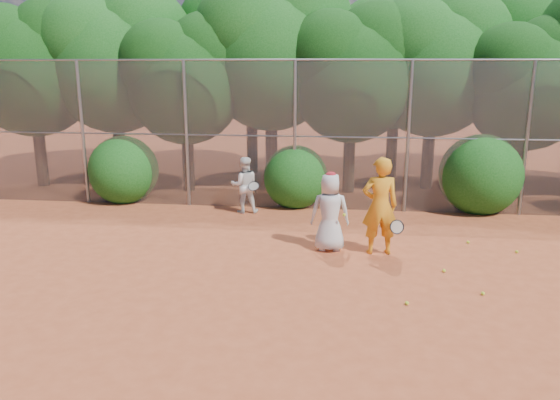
# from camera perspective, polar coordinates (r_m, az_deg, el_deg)

# --- Properties ---
(ground) EXTENTS (80.00, 80.00, 0.00)m
(ground) POSITION_cam_1_polar(r_m,az_deg,el_deg) (9.47, 4.37, -10.34)
(ground) COLOR #A64625
(ground) RESTS_ON ground
(fence_back) EXTENTS (20.05, 0.09, 4.03)m
(fence_back) POSITION_cam_1_polar(r_m,az_deg,el_deg) (14.74, 4.99, 6.80)
(fence_back) COLOR gray
(fence_back) RESTS_ON ground
(tree_0) EXTENTS (4.38, 3.81, 6.00)m
(tree_0) POSITION_cam_1_polar(r_m,az_deg,el_deg) (19.28, -24.39, 12.94)
(tree_0) COLOR black
(tree_0) RESTS_ON ground
(tree_1) EXTENTS (4.64, 4.03, 6.35)m
(tree_1) POSITION_cam_1_polar(r_m,az_deg,el_deg) (18.62, -16.81, 14.29)
(tree_1) COLOR black
(tree_1) RESTS_ON ground
(tree_2) EXTENTS (3.99, 3.47, 5.47)m
(tree_2) POSITION_cam_1_polar(r_m,az_deg,el_deg) (17.12, -9.73, 12.80)
(tree_2) COLOR black
(tree_2) RESTS_ON ground
(tree_3) EXTENTS (4.89, 4.26, 6.70)m
(tree_3) POSITION_cam_1_polar(r_m,az_deg,el_deg) (17.61, -0.71, 15.67)
(tree_3) COLOR black
(tree_3) RESTS_ON ground
(tree_4) EXTENTS (4.19, 3.64, 5.73)m
(tree_4) POSITION_cam_1_polar(r_m,az_deg,el_deg) (16.86, 7.69, 13.45)
(tree_4) COLOR black
(tree_4) RESTS_ON ground
(tree_5) EXTENTS (4.51, 3.92, 6.17)m
(tree_5) POSITION_cam_1_polar(r_m,az_deg,el_deg) (17.88, 15.98, 14.01)
(tree_5) COLOR black
(tree_5) RESTS_ON ground
(tree_6) EXTENTS (3.86, 3.36, 5.29)m
(tree_6) POSITION_cam_1_polar(r_m,az_deg,el_deg) (17.47, 24.62, 11.40)
(tree_6) COLOR black
(tree_6) RESTS_ON ground
(tree_9) EXTENTS (4.83, 4.20, 6.62)m
(tree_9) POSITION_cam_1_polar(r_m,az_deg,el_deg) (21.13, -16.91, 14.66)
(tree_9) COLOR black
(tree_9) RESTS_ON ground
(tree_10) EXTENTS (5.15, 4.48, 7.06)m
(tree_10) POSITION_cam_1_polar(r_m,az_deg,el_deg) (19.94, -2.85, 16.13)
(tree_10) COLOR black
(tree_10) RESTS_ON ground
(tree_11) EXTENTS (4.64, 4.03, 6.35)m
(tree_11) POSITION_cam_1_polar(r_m,az_deg,el_deg) (19.34, 12.22, 14.53)
(tree_11) COLOR black
(tree_11) RESTS_ON ground
(tree_12) EXTENTS (5.02, 4.37, 6.88)m
(tree_12) POSITION_cam_1_polar(r_m,az_deg,el_deg) (20.84, 24.93, 14.48)
(tree_12) COLOR black
(tree_12) RESTS_ON ground
(bush_0) EXTENTS (2.00, 2.00, 2.00)m
(bush_0) POSITION_cam_1_polar(r_m,az_deg,el_deg) (16.44, -16.04, 3.34)
(bush_0) COLOR #124B13
(bush_0) RESTS_ON ground
(bush_1) EXTENTS (1.80, 1.80, 1.80)m
(bush_1) POSITION_cam_1_polar(r_m,az_deg,el_deg) (15.27, 1.62, 2.72)
(bush_1) COLOR #124B13
(bush_1) RESTS_ON ground
(bush_2) EXTENTS (2.20, 2.20, 2.20)m
(bush_2) POSITION_cam_1_polar(r_m,az_deg,el_deg) (15.63, 20.23, 2.86)
(bush_2) COLOR #124B13
(bush_2) RESTS_ON ground
(player_yellow) EXTENTS (0.92, 0.60, 2.07)m
(player_yellow) POSITION_cam_1_polar(r_m,az_deg,el_deg) (11.51, 10.40, -0.62)
(player_yellow) COLOR orange
(player_yellow) RESTS_ON ground
(player_teen) EXTENTS (0.85, 0.57, 1.72)m
(player_teen) POSITION_cam_1_polar(r_m,az_deg,el_deg) (11.61, 5.25, -1.23)
(player_teen) COLOR silver
(player_teen) RESTS_ON ground
(player_white) EXTENTS (0.89, 0.79, 1.51)m
(player_white) POSITION_cam_1_polar(r_m,az_deg,el_deg) (14.59, -3.74, 1.58)
(player_white) COLOR white
(player_white) RESTS_ON ground
(ball_0) EXTENTS (0.07, 0.07, 0.07)m
(ball_0) POSITION_cam_1_polar(r_m,az_deg,el_deg) (11.04, 16.76, -7.08)
(ball_0) COLOR #C2DC28
(ball_0) RESTS_ON ground
(ball_1) EXTENTS (0.07, 0.07, 0.07)m
(ball_1) POSITION_cam_1_polar(r_m,az_deg,el_deg) (12.64, 23.50, -4.98)
(ball_1) COLOR #C2DC28
(ball_1) RESTS_ON ground
(ball_2) EXTENTS (0.07, 0.07, 0.07)m
(ball_2) POSITION_cam_1_polar(r_m,az_deg,el_deg) (10.21, 20.44, -9.14)
(ball_2) COLOR #C2DC28
(ball_2) RESTS_ON ground
(ball_3) EXTENTS (0.07, 0.07, 0.07)m
(ball_3) POSITION_cam_1_polar(r_m,az_deg,el_deg) (9.47, 13.11, -10.45)
(ball_3) COLOR #C2DC28
(ball_3) RESTS_ON ground
(ball_4) EXTENTS (0.07, 0.07, 0.07)m
(ball_4) POSITION_cam_1_polar(r_m,az_deg,el_deg) (12.91, 19.06, -4.18)
(ball_4) COLOR #C2DC28
(ball_4) RESTS_ON ground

